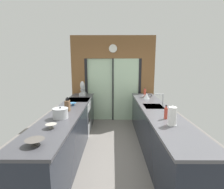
{
  "coord_description": "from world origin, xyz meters",
  "views": [
    {
      "loc": [
        0.0,
        -3.12,
        1.84
      ],
      "look_at": [
        -0.02,
        0.94,
        1.11
      ],
      "focal_mm": 27.59,
      "sensor_mm": 36.0,
      "label": 1
    }
  ],
  "objects_px": {
    "stand_mixer": "(82,90)",
    "mixing_bowl_mid": "(51,126)",
    "oven_range": "(79,117)",
    "stock_pot": "(60,113)",
    "knife_block": "(67,106)",
    "soap_bottle_near": "(166,113)",
    "mixing_bowl_near": "(35,142)",
    "soap_bottle_far": "(145,93)",
    "mixing_bowl_far": "(73,104)",
    "paper_towel_roll": "(172,116)",
    "kettle": "(146,96)"
  },
  "relations": [
    {
      "from": "stand_mixer",
      "to": "mixing_bowl_mid",
      "type": "bearing_deg",
      "value": -90.0
    },
    {
      "from": "oven_range",
      "to": "stock_pot",
      "type": "height_order",
      "value": "stock_pot"
    },
    {
      "from": "knife_block",
      "to": "stand_mixer",
      "type": "distance_m",
      "value": 1.7
    },
    {
      "from": "oven_range",
      "to": "stand_mixer",
      "type": "xyz_separation_m",
      "value": [
        0.02,
        0.6,
        0.63
      ]
    },
    {
      "from": "soap_bottle_near",
      "to": "stock_pot",
      "type": "bearing_deg",
      "value": 179.47
    },
    {
      "from": "mixing_bowl_near",
      "to": "mixing_bowl_mid",
      "type": "relative_size",
      "value": 1.35
    },
    {
      "from": "mixing_bowl_mid",
      "to": "soap_bottle_far",
      "type": "relative_size",
      "value": 0.62
    },
    {
      "from": "mixing_bowl_near",
      "to": "knife_block",
      "type": "height_order",
      "value": "knife_block"
    },
    {
      "from": "stock_pot",
      "to": "mixing_bowl_mid",
      "type": "bearing_deg",
      "value": -90.0
    },
    {
      "from": "soap_bottle_far",
      "to": "oven_range",
      "type": "bearing_deg",
      "value": -168.83
    },
    {
      "from": "mixing_bowl_far",
      "to": "paper_towel_roll",
      "type": "distance_m",
      "value": 2.18
    },
    {
      "from": "oven_range",
      "to": "mixing_bowl_far",
      "type": "bearing_deg",
      "value": -88.36
    },
    {
      "from": "kettle",
      "to": "paper_towel_roll",
      "type": "bearing_deg",
      "value": -90.04
    },
    {
      "from": "oven_range",
      "to": "mixing_bowl_mid",
      "type": "relative_size",
      "value": 5.67
    },
    {
      "from": "oven_range",
      "to": "soap_bottle_far",
      "type": "relative_size",
      "value": 3.52
    },
    {
      "from": "stand_mixer",
      "to": "soap_bottle_far",
      "type": "distance_m",
      "value": 1.8
    },
    {
      "from": "oven_range",
      "to": "knife_block",
      "type": "xyz_separation_m",
      "value": [
        0.02,
        -1.1,
        0.57
      ]
    },
    {
      "from": "knife_block",
      "to": "stock_pot",
      "type": "relative_size",
      "value": 1.07
    },
    {
      "from": "mixing_bowl_near",
      "to": "paper_towel_roll",
      "type": "distance_m",
      "value": 1.9
    },
    {
      "from": "kettle",
      "to": "knife_block",
      "type": "bearing_deg",
      "value": -145.71
    },
    {
      "from": "stand_mixer",
      "to": "kettle",
      "type": "height_order",
      "value": "stand_mixer"
    },
    {
      "from": "stand_mixer",
      "to": "kettle",
      "type": "xyz_separation_m",
      "value": [
        1.78,
        -0.49,
        -0.08
      ]
    },
    {
      "from": "soap_bottle_far",
      "to": "mixing_bowl_mid",
      "type": "bearing_deg",
      "value": -126.86
    },
    {
      "from": "knife_block",
      "to": "oven_range",
      "type": "bearing_deg",
      "value": 90.96
    },
    {
      "from": "knife_block",
      "to": "soap_bottle_far",
      "type": "xyz_separation_m",
      "value": [
        1.78,
        1.46,
        0.0
      ]
    },
    {
      "from": "oven_range",
      "to": "paper_towel_roll",
      "type": "bearing_deg",
      "value": -46.47
    },
    {
      "from": "knife_block",
      "to": "stock_pot",
      "type": "xyz_separation_m",
      "value": [
        -0.0,
        -0.46,
        -0.02
      ]
    },
    {
      "from": "paper_towel_roll",
      "to": "stock_pot",
      "type": "bearing_deg",
      "value": 169.53
    },
    {
      "from": "stock_pot",
      "to": "paper_towel_roll",
      "type": "height_order",
      "value": "paper_towel_roll"
    },
    {
      "from": "oven_range",
      "to": "mixing_bowl_far",
      "type": "distance_m",
      "value": 0.81
    },
    {
      "from": "oven_range",
      "to": "soap_bottle_far",
      "type": "bearing_deg",
      "value": 11.17
    },
    {
      "from": "kettle",
      "to": "mixing_bowl_mid",
      "type": "bearing_deg",
      "value": -129.91
    },
    {
      "from": "mixing_bowl_mid",
      "to": "stock_pot",
      "type": "relative_size",
      "value": 0.63
    },
    {
      "from": "mixing_bowl_near",
      "to": "soap_bottle_far",
      "type": "height_order",
      "value": "soap_bottle_far"
    },
    {
      "from": "mixing_bowl_far",
      "to": "soap_bottle_near",
      "type": "bearing_deg",
      "value": -27.77
    },
    {
      "from": "stock_pot",
      "to": "oven_range",
      "type": "bearing_deg",
      "value": 90.68
    },
    {
      "from": "mixing_bowl_far",
      "to": "soap_bottle_far",
      "type": "height_order",
      "value": "soap_bottle_far"
    },
    {
      "from": "stand_mixer",
      "to": "paper_towel_roll",
      "type": "xyz_separation_m",
      "value": [
        1.78,
        -2.49,
        -0.02
      ]
    },
    {
      "from": "soap_bottle_far",
      "to": "soap_bottle_near",
      "type": "bearing_deg",
      "value": -90.0
    },
    {
      "from": "kettle",
      "to": "stand_mixer",
      "type": "bearing_deg",
      "value": 164.67
    },
    {
      "from": "soap_bottle_far",
      "to": "mixing_bowl_near",
      "type": "bearing_deg",
      "value": -121.54
    },
    {
      "from": "mixing_bowl_mid",
      "to": "mixing_bowl_far",
      "type": "bearing_deg",
      "value": 90.0
    },
    {
      "from": "mixing_bowl_near",
      "to": "stand_mixer",
      "type": "distance_m",
      "value": 3.15
    },
    {
      "from": "stand_mixer",
      "to": "mixing_bowl_near",
      "type": "bearing_deg",
      "value": -90.0
    },
    {
      "from": "mixing_bowl_far",
      "to": "mixing_bowl_near",
      "type": "bearing_deg",
      "value": -90.0
    },
    {
      "from": "mixing_bowl_mid",
      "to": "paper_towel_roll",
      "type": "height_order",
      "value": "paper_towel_roll"
    },
    {
      "from": "knife_block",
      "to": "soap_bottle_near",
      "type": "bearing_deg",
      "value": -14.98
    },
    {
      "from": "soap_bottle_near",
      "to": "paper_towel_roll",
      "type": "relative_size",
      "value": 0.76
    },
    {
      "from": "paper_towel_roll",
      "to": "oven_range",
      "type": "bearing_deg",
      "value": 133.53
    },
    {
      "from": "oven_range",
      "to": "soap_bottle_near",
      "type": "xyz_separation_m",
      "value": [
        1.8,
        -1.58,
        0.56
      ]
    }
  ]
}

